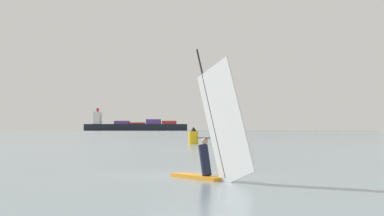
{
  "coord_description": "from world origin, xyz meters",
  "views": [
    {
      "loc": [
        -3.05,
        -20.06,
        1.66
      ],
      "look_at": [
        1.29,
        6.13,
        2.69
      ],
      "focal_mm": 52.21,
      "sensor_mm": 36.0,
      "label": 1
    }
  ],
  "objects": [
    {
      "name": "windsurfer",
      "position": [
        0.62,
        -2.05,
        1.15
      ],
      "size": [
        2.13,
        3.82,
        4.59
      ],
      "rotation": [
        0.0,
        0.0,
        2.03
      ],
      "color": "orange",
      "rests_on": "ground_plane"
    },
    {
      "name": "distant_headland",
      "position": [
        435.96,
        1759.17,
        24.96
      ],
      "size": [
        847.26,
        589.17,
        49.92
      ],
      "primitive_type": "cube",
      "rotation": [
        0.0,
        0.0,
        0.17
      ],
      "color": "#4C564C",
      "rests_on": "ground_plane"
    },
    {
      "name": "channel_buoy",
      "position": [
        7.56,
        43.07,
        0.88
      ],
      "size": [
        1.11,
        1.11,
        1.98
      ],
      "color": "yellow",
      "rests_on": "ground_plane"
    },
    {
      "name": "ground_plane",
      "position": [
        0.0,
        0.0,
        0.0
      ],
      "size": [
        4000.0,
        4000.0,
        0.0
      ],
      "primitive_type": "plane",
      "color": "gray"
    },
    {
      "name": "cargo_ship",
      "position": [
        54.24,
        897.08,
        8.14
      ],
      "size": [
        169.54,
        54.43,
        36.89
      ],
      "rotation": [
        0.0,
        0.0,
        6.14
      ],
      "color": "black",
      "rests_on": "ground_plane"
    }
  ]
}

